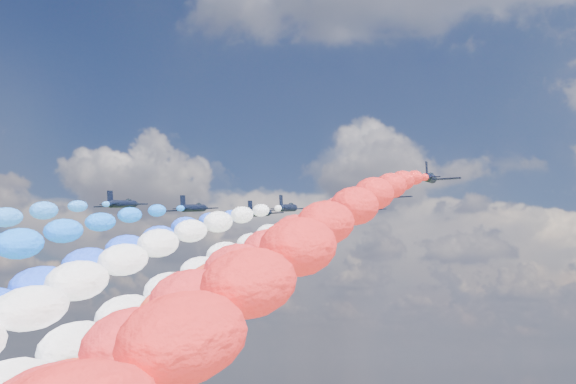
% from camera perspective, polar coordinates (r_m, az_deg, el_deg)
% --- Properties ---
extents(jet_0, '(10.04, 13.44, 5.12)m').
position_cam_1_polar(jet_0, '(145.35, -12.05, -0.86)').
color(jet_0, black).
extents(jet_1, '(9.62, 13.14, 5.12)m').
position_cam_1_polar(jet_1, '(147.15, -6.94, -1.18)').
color(jet_1, black).
extents(jet_2, '(9.90, 13.34, 5.12)m').
position_cam_1_polar(jet_2, '(151.00, -2.10, -1.53)').
color(jet_2, black).
extents(trail_2, '(6.52, 119.43, 47.09)m').
position_cam_1_polar(trail_2, '(93.89, -16.14, -7.80)').
color(trail_2, '#224FFF').
extents(jet_3, '(10.25, 13.59, 5.12)m').
position_cam_1_polar(jet_3, '(145.89, -0.01, -1.17)').
color(jet_3, black).
extents(trail_3, '(6.52, 119.43, 47.09)m').
position_cam_1_polar(trail_3, '(87.57, -13.55, -7.67)').
color(trail_3, white).
extents(jet_4, '(9.54, 13.08, 5.12)m').
position_cam_1_polar(jet_4, '(157.71, 2.67, -1.98)').
color(jet_4, black).
extents(trail_4, '(6.52, 119.43, 47.09)m').
position_cam_1_polar(trail_4, '(97.86, -7.70, -8.31)').
color(trail_4, white).
extents(jet_5, '(10.37, 13.68, 5.12)m').
position_cam_1_polar(jet_5, '(148.02, 5.37, -1.28)').
color(jet_5, black).
extents(trail_5, '(6.52, 119.43, 47.09)m').
position_cam_1_polar(trail_5, '(86.92, -4.31, -7.93)').
color(trail_5, red).
extents(jet_6, '(10.40, 13.70, 5.12)m').
position_cam_1_polar(jet_6, '(136.40, 7.09, -0.32)').
color(jet_6, black).
extents(trail_6, '(6.52, 119.43, 47.09)m').
position_cam_1_polar(trail_6, '(74.55, -2.69, -7.28)').
color(trail_6, red).
extents(jet_7, '(10.25, 13.59, 5.12)m').
position_cam_1_polar(jet_7, '(123.69, 10.37, 1.00)').
color(jet_7, black).
extents(trail_7, '(6.52, 119.43, 47.09)m').
position_cam_1_polar(trail_7, '(60.54, 1.85, -6.20)').
color(trail_7, red).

